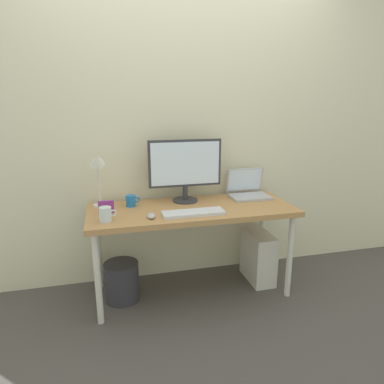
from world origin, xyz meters
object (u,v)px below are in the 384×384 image
Objects in this scene: monitor at (185,167)px; glass_cup at (105,214)px; mouse at (151,216)px; coffee_mug at (131,201)px; laptop at (248,190)px; desk_lamp at (98,168)px; photo_frame at (106,207)px; desk at (192,215)px; keyboard at (193,213)px; wastebasket at (122,281)px; computer_tower at (258,256)px.

monitor is 4.91× the size of glass_cup.
mouse is 0.83× the size of coffee_mug.
laptop is at bearing 16.71° from glass_cup.
desk_lamp reaches higher than photo_frame.
coffee_mug is (-0.44, 0.14, 0.11)m from desk.
desk is at bearing -1.43° from photo_frame.
monitor is 0.43m from keyboard.
monitor is 5.23× the size of photo_frame.
mouse is at bearing -32.13° from photo_frame.
monitor is 1.31× the size of keyboard.
mouse is at bearing -179.20° from keyboard.
glass_cup reaches higher than photo_frame.
keyboard is at bearing -28.04° from desk_lamp.
desk is 0.64m from photo_frame.
desk_lamp is 3.95× the size of coffee_mug.
wastebasket is (-0.54, -0.16, -0.83)m from monitor.
laptop is at bearing 0.75° from desk_lamp.
desk_lamp is at bearing 134.48° from mouse.
keyboard is 0.62m from photo_frame.
glass_cup is 0.63m from wastebasket.
desk_lamp is at bearing 179.95° from monitor.
keyboard is 4.08× the size of coffee_mug.
laptop is at bearing 9.08° from wastebasket.
coffee_mug is at bearing -175.52° from monitor.
mouse is 0.21× the size of computer_tower.
desk_lamp is at bearing 151.96° from keyboard.
glass_cup reaches higher than desk.
laptop reaches higher than computer_tower.
glass_cup is 0.17m from photo_frame.
photo_frame reaches higher than mouse.
coffee_mug reaches higher than wastebasket.
monitor is 0.49m from coffee_mug.
monitor is at bearing 16.19° from wastebasket.
glass_cup is (-0.62, -0.33, -0.23)m from monitor.
desk is 3.49× the size of keyboard.
desk_lamp is 1.01× the size of computer_tower.
monitor is at bearing 28.17° from glass_cup.
desk_lamp is (-0.67, 0.17, 0.36)m from desk.
desk is 4.81× the size of laptop.
glass_cup is at bearing 179.36° from keyboard.
glass_cup is at bearing -91.82° from photo_frame.
coffee_mug is 0.98× the size of photo_frame.
desk_lamp reaches higher than keyboard.
desk_lamp is at bearing 96.30° from glass_cup.
mouse is 0.35m from photo_frame.
desk_lamp is 0.42m from glass_cup.
keyboard is at bearing -93.31° from monitor.
computer_tower is (1.22, 0.20, -0.54)m from glass_cup.
mouse is (0.34, -0.34, -0.28)m from desk_lamp.
desk_lamp is 4.73× the size of mouse.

